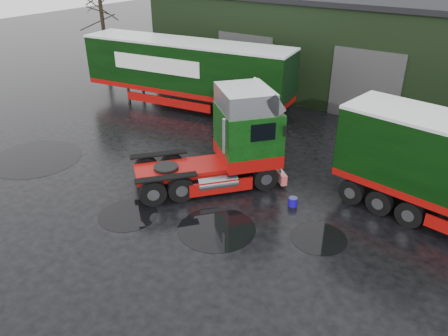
# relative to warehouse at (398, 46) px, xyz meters

# --- Properties ---
(ground) EXTENTS (100.00, 100.00, 0.00)m
(ground) POSITION_rel_warehouse_xyz_m (-2.00, -20.00, -3.16)
(ground) COLOR black
(warehouse) EXTENTS (32.40, 12.40, 6.30)m
(warehouse) POSITION_rel_warehouse_xyz_m (0.00, 0.00, 0.00)
(warehouse) COLOR black
(warehouse) RESTS_ON ground
(hero_tractor) EXTENTS (6.50, 6.93, 4.16)m
(hero_tractor) POSITION_rel_warehouse_xyz_m (-2.94, -17.31, -1.08)
(hero_tractor) COLOR #0A330B
(hero_tractor) RESTS_ON ground
(trailer_left) EXTENTS (13.53, 4.48, 4.13)m
(trailer_left) POSITION_rel_warehouse_xyz_m (-9.56, -10.15, -1.09)
(trailer_left) COLOR silver
(trailer_left) RESTS_ON ground
(wash_bucket) EXTENTS (0.45, 0.45, 0.34)m
(wash_bucket) POSITION_rel_warehouse_xyz_m (0.95, -16.75, -2.98)
(wash_bucket) COLOR #1507A1
(wash_bucket) RESTS_ON ground
(tree_left) EXTENTS (4.40, 4.40, 8.50)m
(tree_left) POSITION_rel_warehouse_xyz_m (-19.00, -8.00, 1.09)
(tree_left) COLOR black
(tree_left) RESTS_ON ground
(puddle_0) EXTENTS (2.27, 2.27, 0.01)m
(puddle_0) POSITION_rel_warehouse_xyz_m (-3.94, -20.90, -3.15)
(puddle_0) COLOR black
(puddle_0) RESTS_ON ground
(puddle_1) EXTENTS (2.86, 2.86, 0.01)m
(puddle_1) POSITION_rel_warehouse_xyz_m (-0.63, -19.73, -3.15)
(puddle_1) COLOR black
(puddle_1) RESTS_ON ground
(puddle_2) EXTENTS (4.28, 4.28, 0.01)m
(puddle_2) POSITION_rel_warehouse_xyz_m (-11.14, -19.90, -3.15)
(puddle_2) COLOR black
(puddle_2) RESTS_ON ground
(puddle_4) EXTENTS (2.00, 2.00, 0.01)m
(puddle_4) POSITION_rel_warehouse_xyz_m (2.66, -18.16, -3.15)
(puddle_4) COLOR black
(puddle_4) RESTS_ON ground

